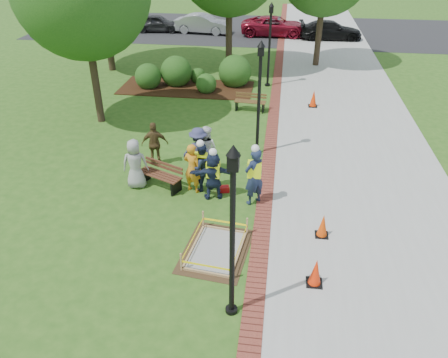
# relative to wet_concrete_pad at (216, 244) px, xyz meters

# --- Properties ---
(ground) EXTENTS (100.00, 100.00, 0.00)m
(ground) POSITION_rel_wet_concrete_pad_xyz_m (-0.58, 0.95, -0.23)
(ground) COLOR #285116
(ground) RESTS_ON ground
(sidewalk) EXTENTS (6.00, 60.00, 0.02)m
(sidewalk) POSITION_rel_wet_concrete_pad_xyz_m (4.42, 10.95, -0.22)
(sidewalk) COLOR #9E9E99
(sidewalk) RESTS_ON ground
(brick_edging) EXTENTS (0.50, 60.00, 0.03)m
(brick_edging) POSITION_rel_wet_concrete_pad_xyz_m (1.17, 10.95, -0.22)
(brick_edging) COLOR maroon
(brick_edging) RESTS_ON ground
(mulch_bed) EXTENTS (7.00, 3.00, 0.05)m
(mulch_bed) POSITION_rel_wet_concrete_pad_xyz_m (-3.58, 12.95, -0.21)
(mulch_bed) COLOR #381E0F
(mulch_bed) RESTS_ON ground
(parking_lot) EXTENTS (36.00, 12.00, 0.01)m
(parking_lot) POSITION_rel_wet_concrete_pad_xyz_m (-0.58, 27.95, -0.23)
(parking_lot) COLOR black
(parking_lot) RESTS_ON ground
(wet_concrete_pad) EXTENTS (1.96, 2.49, 0.55)m
(wet_concrete_pad) POSITION_rel_wet_concrete_pad_xyz_m (0.00, 0.00, 0.00)
(wet_concrete_pad) COLOR #47331E
(wet_concrete_pad) RESTS_ON ground
(bench_near) EXTENTS (1.62, 1.10, 0.84)m
(bench_near) POSITION_rel_wet_concrete_pad_xyz_m (-2.34, 3.01, 0.03)
(bench_near) COLOR #58311E
(bench_near) RESTS_ON ground
(bench_far) EXTENTS (1.50, 0.62, 0.79)m
(bench_far) POSITION_rel_wet_concrete_pad_xyz_m (0.04, 10.24, 0.02)
(bench_far) COLOR brown
(bench_far) RESTS_ON ground
(cone_front) EXTENTS (0.39, 0.39, 0.77)m
(cone_front) POSITION_rel_wet_concrete_pad_xyz_m (2.59, -0.90, 0.14)
(cone_front) COLOR black
(cone_front) RESTS_ON ground
(cone_back) EXTENTS (0.37, 0.37, 0.73)m
(cone_back) POSITION_rel_wet_concrete_pad_xyz_m (2.87, 1.06, 0.12)
(cone_back) COLOR black
(cone_back) RESTS_ON ground
(cone_far) EXTENTS (0.41, 0.41, 0.81)m
(cone_far) POSITION_rel_wet_concrete_pad_xyz_m (2.99, 11.14, 0.16)
(cone_far) COLOR black
(cone_far) RESTS_ON ground
(toolbox) EXTENTS (0.43, 0.30, 0.19)m
(toolbox) POSITION_rel_wet_concrete_pad_xyz_m (-0.21, 3.01, -0.14)
(toolbox) COLOR #970B0D
(toolbox) RESTS_ON ground
(lamp_near) EXTENTS (0.28, 0.28, 4.26)m
(lamp_near) POSITION_rel_wet_concrete_pad_xyz_m (0.67, -2.05, 2.25)
(lamp_near) COLOR black
(lamp_near) RESTS_ON ground
(lamp_mid) EXTENTS (0.28, 0.28, 4.26)m
(lamp_mid) POSITION_rel_wet_concrete_pad_xyz_m (0.67, 5.95, 2.25)
(lamp_mid) COLOR black
(lamp_mid) RESTS_ON ground
(lamp_far) EXTENTS (0.28, 0.28, 4.26)m
(lamp_far) POSITION_rel_wet_concrete_pad_xyz_m (0.67, 13.95, 2.25)
(lamp_far) COLOR black
(lamp_far) RESTS_ON ground
(shrub_a) EXTENTS (1.39, 1.39, 1.39)m
(shrub_a) POSITION_rel_wet_concrete_pad_xyz_m (-5.60, 12.79, -0.23)
(shrub_a) COLOR #123F12
(shrub_a) RESTS_ON ground
(shrub_b) EXTENTS (1.68, 1.68, 1.68)m
(shrub_b) POSITION_rel_wet_concrete_pad_xyz_m (-4.22, 13.46, -0.23)
(shrub_b) COLOR #123F12
(shrub_b) RESTS_ON ground
(shrub_c) EXTENTS (1.07, 1.07, 1.07)m
(shrub_c) POSITION_rel_wet_concrete_pad_xyz_m (-2.42, 12.46, -0.23)
(shrub_c) COLOR #123F12
(shrub_c) RESTS_ON ground
(shrub_d) EXTENTS (1.76, 1.76, 1.76)m
(shrub_d) POSITION_rel_wet_concrete_pad_xyz_m (-1.09, 13.78, -0.23)
(shrub_d) COLOR #123F12
(shrub_d) RESTS_ON ground
(shrub_e) EXTENTS (0.85, 0.85, 0.85)m
(shrub_e) POSITION_rel_wet_concrete_pad_xyz_m (-3.16, 14.00, -0.23)
(shrub_e) COLOR #123F12
(shrub_e) RESTS_ON ground
(casual_person_a) EXTENTS (0.60, 0.45, 1.71)m
(casual_person_a) POSITION_rel_wet_concrete_pad_xyz_m (-3.13, 2.96, 0.62)
(casual_person_a) COLOR gray
(casual_person_a) RESTS_ON ground
(casual_person_b) EXTENTS (0.64, 0.53, 1.71)m
(casual_person_b) POSITION_rel_wet_concrete_pad_xyz_m (-1.21, 2.93, 0.62)
(casual_person_b) COLOR orange
(casual_person_b) RESTS_ON ground
(casual_person_c) EXTENTS (0.63, 0.51, 1.70)m
(casual_person_c) POSITION_rel_wet_concrete_pad_xyz_m (-1.01, 4.35, 0.62)
(casual_person_c) COLOR silver
(casual_person_c) RESTS_ON ground
(casual_person_d) EXTENTS (0.58, 0.44, 1.62)m
(casual_person_d) POSITION_rel_wet_concrete_pad_xyz_m (-2.92, 4.58, 0.58)
(casual_person_d) COLOR brown
(casual_person_d) RESTS_ON ground
(casual_person_e) EXTENTS (0.58, 0.40, 1.73)m
(casual_person_e) POSITION_rel_wet_concrete_pad_xyz_m (-1.23, 4.11, 0.63)
(casual_person_e) COLOR #33355A
(casual_person_e) RESTS_ON ground
(hivis_worker_a) EXTENTS (0.58, 0.44, 1.77)m
(hivis_worker_a) POSITION_rel_wet_concrete_pad_xyz_m (-0.48, 2.63, 0.65)
(hivis_worker_a) COLOR #17243C
(hivis_worker_a) RESTS_ON ground
(hivis_worker_b) EXTENTS (0.71, 0.69, 2.04)m
(hivis_worker_b) POSITION_rel_wet_concrete_pad_xyz_m (0.81, 2.50, 0.77)
(hivis_worker_b) COLOR #1B1F47
(hivis_worker_b) RESTS_ON ground
(hivis_worker_c) EXTENTS (0.63, 0.57, 1.80)m
(hivis_worker_c) POSITION_rel_wet_concrete_pad_xyz_m (-0.96, 3.08, 0.66)
(hivis_worker_c) COLOR #161839
(hivis_worker_c) RESTS_ON ground
(parked_car_a) EXTENTS (2.39, 4.60, 1.44)m
(parked_car_a) POSITION_rel_wet_concrete_pad_xyz_m (-8.75, 26.03, -0.23)
(parked_car_a) COLOR #262628
(parked_car_a) RESTS_ON ground
(parked_car_b) EXTENTS (2.58, 4.99, 1.57)m
(parked_car_b) POSITION_rel_wet_concrete_pad_xyz_m (-5.04, 25.99, -0.23)
(parked_car_b) COLOR gray
(parked_car_b) RESTS_ON ground
(parked_car_c) EXTENTS (2.17, 4.82, 1.56)m
(parked_car_c) POSITION_rel_wet_concrete_pad_xyz_m (0.60, 25.91, -0.23)
(parked_car_c) COLOR maroon
(parked_car_c) RESTS_ON ground
(parked_car_d) EXTENTS (2.30, 4.61, 1.46)m
(parked_car_d) POSITION_rel_wet_concrete_pad_xyz_m (4.75, 25.26, -0.23)
(parked_car_d) COLOR black
(parked_car_d) RESTS_ON ground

